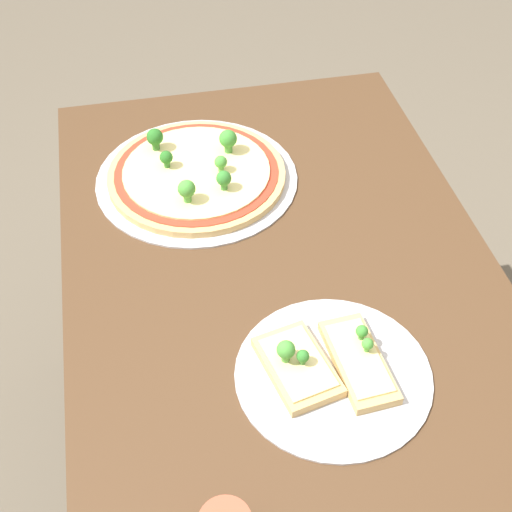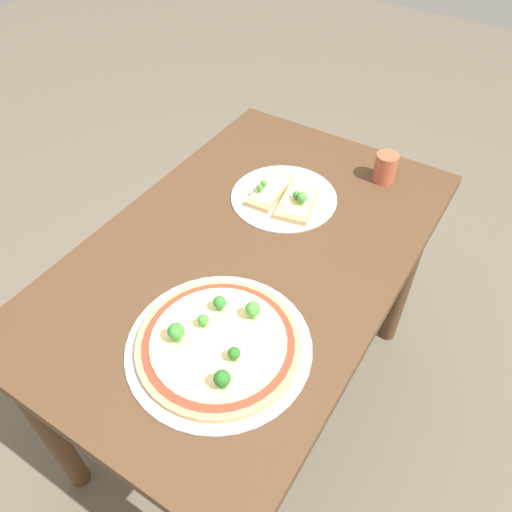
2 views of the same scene
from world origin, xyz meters
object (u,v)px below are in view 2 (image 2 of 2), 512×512
at_px(dining_table, 249,278).
at_px(pizza_tray_slice, 284,197).
at_px(drinking_cup, 385,168).
at_px(pizza_tray_whole, 219,343).

distance_m(dining_table, pizza_tray_slice, 0.25).
distance_m(pizza_tray_slice, drinking_cup, 0.31).
height_order(dining_table, pizza_tray_whole, pizza_tray_whole).
xyz_separation_m(dining_table, drinking_cup, (-0.45, 0.18, 0.16)).
bearing_deg(pizza_tray_slice, drinking_cup, 140.00).
height_order(pizza_tray_whole, pizza_tray_slice, pizza_tray_whole).
xyz_separation_m(dining_table, pizza_tray_slice, (-0.21, -0.02, 0.12)).
bearing_deg(pizza_tray_whole, pizza_tray_slice, -165.67).
bearing_deg(drinking_cup, dining_table, -21.60).
relative_size(pizza_tray_slice, drinking_cup, 3.52).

